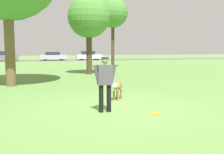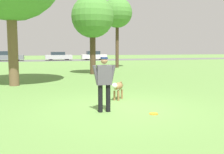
{
  "view_description": "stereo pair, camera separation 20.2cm",
  "coord_description": "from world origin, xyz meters",
  "px_view_note": "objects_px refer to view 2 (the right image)",
  "views": [
    {
      "loc": [
        -2.47,
        -7.34,
        1.8
      ],
      "look_at": [
        -0.13,
        0.52,
        0.9
      ],
      "focal_mm": 42.0,
      "sensor_mm": 36.0,
      "label": 1
    },
    {
      "loc": [
        -2.28,
        -7.4,
        1.8
      ],
      "look_at": [
        -0.13,
        0.52,
        0.9
      ],
      "focal_mm": 42.0,
      "sensor_mm": 36.0,
      "label": 2
    }
  ],
  "objects_px": {
    "person": "(104,80)",
    "parked_car_grey": "(7,56)",
    "dog": "(118,87)",
    "parked_car_silver": "(58,56)",
    "frisbee": "(154,114)",
    "tree_mid_center": "(92,17)",
    "parked_car_white": "(94,56)",
    "tree_far_right": "(117,13)"
  },
  "relations": [
    {
      "from": "person",
      "to": "tree_mid_center",
      "type": "distance_m",
      "value": 11.43
    },
    {
      "from": "tree_far_right",
      "to": "person",
      "type": "bearing_deg",
      "value": -107.47
    },
    {
      "from": "parked_car_silver",
      "to": "tree_far_right",
      "type": "bearing_deg",
      "value": -75.55
    },
    {
      "from": "frisbee",
      "to": "parked_car_white",
      "type": "relative_size",
      "value": 0.06
    },
    {
      "from": "dog",
      "to": "parked_car_silver",
      "type": "bearing_deg",
      "value": -143.65
    },
    {
      "from": "parked_car_grey",
      "to": "parked_car_white",
      "type": "bearing_deg",
      "value": 0.56
    },
    {
      "from": "dog",
      "to": "parked_car_silver",
      "type": "height_order",
      "value": "parked_car_silver"
    },
    {
      "from": "person",
      "to": "tree_far_right",
      "type": "relative_size",
      "value": 0.24
    },
    {
      "from": "parked_car_silver",
      "to": "parked_car_white",
      "type": "distance_m",
      "value": 5.39
    },
    {
      "from": "frisbee",
      "to": "parked_car_white",
      "type": "bearing_deg",
      "value": 81.59
    },
    {
      "from": "frisbee",
      "to": "parked_car_white",
      "type": "height_order",
      "value": "parked_car_white"
    },
    {
      "from": "frisbee",
      "to": "tree_far_right",
      "type": "relative_size",
      "value": 0.04
    },
    {
      "from": "tree_far_right",
      "to": "tree_mid_center",
      "type": "relative_size",
      "value": 1.19
    },
    {
      "from": "frisbee",
      "to": "person",
      "type": "bearing_deg",
      "value": 154.26
    },
    {
      "from": "tree_mid_center",
      "to": "parked_car_grey",
      "type": "relative_size",
      "value": 1.22
    },
    {
      "from": "frisbee",
      "to": "parked_car_silver",
      "type": "bearing_deg",
      "value": 90.74
    },
    {
      "from": "person",
      "to": "parked_car_white",
      "type": "distance_m",
      "value": 33.55
    },
    {
      "from": "frisbee",
      "to": "tree_far_right",
      "type": "distance_m",
      "value": 18.24
    },
    {
      "from": "tree_mid_center",
      "to": "parked_car_white",
      "type": "bearing_deg",
      "value": 78.67
    },
    {
      "from": "frisbee",
      "to": "parked_car_silver",
      "type": "distance_m",
      "value": 33.44
    },
    {
      "from": "person",
      "to": "frisbee",
      "type": "xyz_separation_m",
      "value": [
        1.25,
        -0.6,
        -0.91
      ]
    },
    {
      "from": "frisbee",
      "to": "parked_car_silver",
      "type": "relative_size",
      "value": 0.06
    },
    {
      "from": "person",
      "to": "parked_car_grey",
      "type": "distance_m",
      "value": 33.55
    },
    {
      "from": "dog",
      "to": "parked_car_grey",
      "type": "relative_size",
      "value": 0.19
    },
    {
      "from": "frisbee",
      "to": "parked_car_silver",
      "type": "xyz_separation_m",
      "value": [
        -0.43,
        33.43,
        0.62
      ]
    },
    {
      "from": "frisbee",
      "to": "tree_mid_center",
      "type": "relative_size",
      "value": 0.05
    },
    {
      "from": "person",
      "to": "frisbee",
      "type": "distance_m",
      "value": 1.66
    },
    {
      "from": "parked_car_grey",
      "to": "tree_far_right",
      "type": "bearing_deg",
      "value": -54.53
    },
    {
      "from": "person",
      "to": "parked_car_white",
      "type": "relative_size",
      "value": 0.4
    },
    {
      "from": "parked_car_white",
      "to": "person",
      "type": "bearing_deg",
      "value": -99.17
    },
    {
      "from": "person",
      "to": "frisbee",
      "type": "bearing_deg",
      "value": -23.73
    },
    {
      "from": "person",
      "to": "frisbee",
      "type": "relative_size",
      "value": 6.33
    },
    {
      "from": "tree_mid_center",
      "to": "parked_car_white",
      "type": "distance_m",
      "value": 22.76
    },
    {
      "from": "dog",
      "to": "parked_car_grey",
      "type": "bearing_deg",
      "value": -130.77
    },
    {
      "from": "tree_far_right",
      "to": "parked_car_grey",
      "type": "distance_m",
      "value": 20.56
    },
    {
      "from": "parked_car_grey",
      "to": "parked_car_white",
      "type": "distance_m",
      "value": 12.56
    },
    {
      "from": "tree_far_right",
      "to": "parked_car_silver",
      "type": "bearing_deg",
      "value": 104.97
    },
    {
      "from": "frisbee",
      "to": "tree_mid_center",
      "type": "xyz_separation_m",
      "value": [
        0.54,
        11.49,
        3.91
      ]
    },
    {
      "from": "tree_far_right",
      "to": "parked_car_grey",
      "type": "relative_size",
      "value": 1.45
    },
    {
      "from": "dog",
      "to": "parked_car_grey",
      "type": "distance_m",
      "value": 32.17
    },
    {
      "from": "dog",
      "to": "parked_car_silver",
      "type": "relative_size",
      "value": 0.21
    },
    {
      "from": "parked_car_grey",
      "to": "parked_car_silver",
      "type": "height_order",
      "value": "parked_car_grey"
    }
  ]
}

